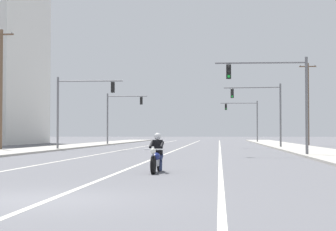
% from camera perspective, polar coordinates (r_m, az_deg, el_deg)
% --- Properties ---
extents(ground_plane, '(400.00, 400.00, 0.00)m').
position_cam_1_polar(ground_plane, '(12.57, -13.35, -8.40)').
color(ground_plane, '#5B5B60').
extents(lane_stripe_center, '(0.16, 100.00, 0.01)m').
position_cam_1_polar(lane_stripe_center, '(56.98, 1.56, -3.25)').
color(lane_stripe_center, beige).
rests_on(lane_stripe_center, ground).
extents(lane_stripe_left, '(0.16, 100.00, 0.01)m').
position_cam_1_polar(lane_stripe_left, '(57.44, -2.94, -3.24)').
color(lane_stripe_left, beige).
rests_on(lane_stripe_left, ground).
extents(lane_stripe_right, '(0.16, 100.00, 0.01)m').
position_cam_1_polar(lane_stripe_right, '(56.86, 5.32, -3.25)').
color(lane_stripe_right, beige).
rests_on(lane_stripe_right, ground).
extents(sidewalk_kerb_right, '(4.40, 110.00, 0.14)m').
position_cam_1_polar(sidewalk_kerb_right, '(52.35, 13.17, -3.26)').
color(sidewalk_kerb_right, '#ADA89E').
rests_on(sidewalk_kerb_right, ground).
extents(sidewalk_kerb_left, '(4.40, 110.00, 0.14)m').
position_cam_1_polar(sidewalk_kerb_left, '(54.02, -11.02, -3.23)').
color(sidewalk_kerb_left, '#ADA89E').
rests_on(sidewalk_kerb_left, ground).
extents(motorcycle_with_rider, '(0.70, 2.19, 1.46)m').
position_cam_1_polar(motorcycle_with_rider, '(20.50, -1.17, -4.23)').
color(motorcycle_with_rider, black).
rests_on(motorcycle_with_rider, ground).
extents(traffic_signal_near_right, '(5.77, 0.49, 6.20)m').
position_cam_1_polar(traffic_signal_near_right, '(35.43, 11.32, 2.60)').
color(traffic_signal_near_right, slate).
rests_on(traffic_signal_near_right, ground).
extents(traffic_signal_near_left, '(5.62, 0.48, 6.20)m').
position_cam_1_polar(traffic_signal_near_left, '(47.70, -9.31, 1.46)').
color(traffic_signal_near_left, slate).
rests_on(traffic_signal_near_left, ground).
extents(traffic_signal_mid_right, '(5.50, 0.53, 6.20)m').
position_cam_1_polar(traffic_signal_mid_right, '(54.40, 9.76, 1.06)').
color(traffic_signal_mid_right, slate).
rests_on(traffic_signal_mid_right, ground).
extents(traffic_signal_mid_left, '(4.90, 0.37, 6.20)m').
position_cam_1_polar(traffic_signal_mid_left, '(66.92, -5.04, 0.48)').
color(traffic_signal_mid_left, slate).
rests_on(traffic_signal_mid_left, ground).
extents(traffic_signal_far_right, '(5.50, 0.58, 6.20)m').
position_cam_1_polar(traffic_signal_far_right, '(82.81, 8.03, 0.08)').
color(traffic_signal_far_right, slate).
rests_on(traffic_signal_far_right, ground).
extents(utility_pole_left_near, '(2.07, 0.26, 9.96)m').
position_cam_1_polar(utility_pole_left_near, '(47.68, -16.73, 2.76)').
color(utility_pole_left_near, brown).
rests_on(utility_pole_left_near, ground).
extents(utility_pole_right_far, '(1.93, 0.26, 9.45)m').
position_cam_1_polar(utility_pole_right_far, '(65.41, 14.14, 1.29)').
color(utility_pole_right_far, brown).
rests_on(utility_pole_right_far, ground).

